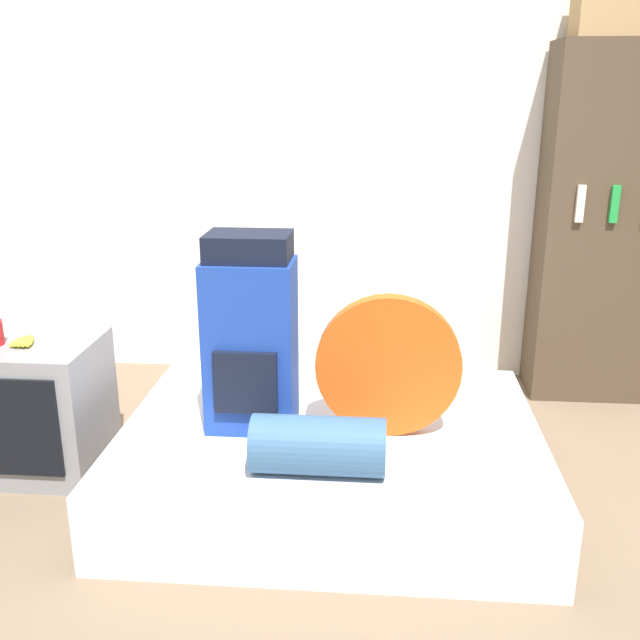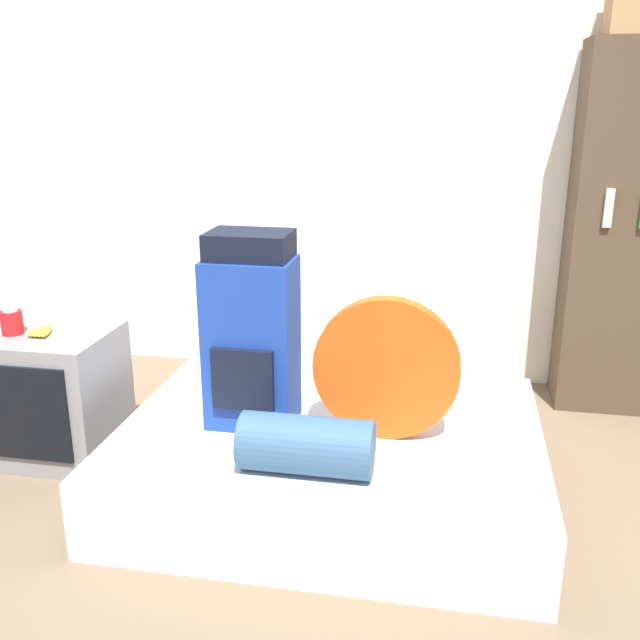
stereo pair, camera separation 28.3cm
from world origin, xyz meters
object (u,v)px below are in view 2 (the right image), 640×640
tent_bag (386,369)px  television (46,393)px  sleeping_roll (306,445)px  backpack (251,333)px  bookshelf (633,233)px  canister (12,321)px

tent_bag → television: bearing=174.2°
tent_bag → sleeping_roll: 0.46m
backpack → sleeping_roll: (0.30, -0.37, -0.28)m
sleeping_roll → bookshelf: size_ratio=0.25×
backpack → television: backpack is taller
sleeping_roll → bookshelf: bearing=49.5°
backpack → bookshelf: 2.11m
sleeping_roll → television: 1.44m
backpack → sleeping_roll: backpack is taller
tent_bag → bookshelf: bearing=48.3°
canister → bookshelf: bookshelf is taller
tent_bag → bookshelf: (1.13, 1.27, 0.34)m
canister → backpack: bearing=-5.0°
television → bookshelf: bookshelf is taller
backpack → tent_bag: size_ratio=1.39×
tent_bag → bookshelf: bookshelf is taller
tent_bag → canister: tent_bag is taller
backpack → television: size_ratio=1.26×
sleeping_roll → canister: 1.54m
backpack → sleeping_roll: bearing=-50.5°
sleeping_roll → canister: canister is taller
sleeping_roll → television: (-1.34, 0.50, -0.13)m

